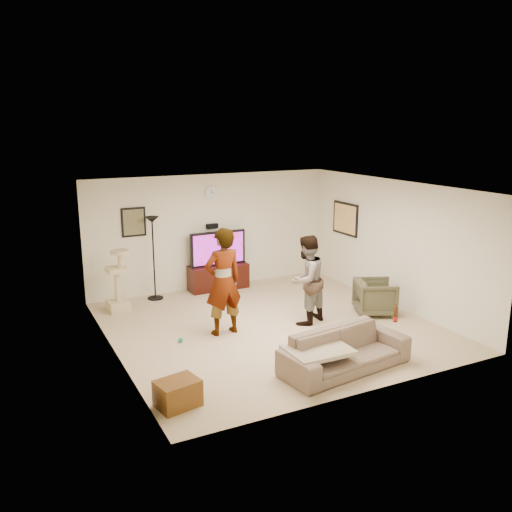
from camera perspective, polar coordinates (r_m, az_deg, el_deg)
name	(u,v)px	position (r m, az deg, el deg)	size (l,w,h in m)	color
floor	(270,327)	(9.85, 1.50, -7.44)	(5.50, 5.50, 0.02)	tan
ceiling	(271,187)	(9.24, 1.60, 7.29)	(5.50, 5.50, 0.02)	silver
wall_back	(211,232)	(11.90, -4.73, 2.58)	(5.50, 0.04, 2.50)	#ECECCA
wall_front	(370,305)	(7.26, 11.90, -5.04)	(5.50, 0.04, 2.50)	#ECECCA
wall_left	(112,279)	(8.56, -14.93, -2.32)	(0.04, 5.50, 2.50)	#ECECCA
wall_right	(394,244)	(11.00, 14.28, 1.27)	(0.04, 5.50, 2.50)	#ECECCA
wall_clock	(211,193)	(11.73, -4.76, 6.63)	(0.26, 0.26, 0.04)	white
wall_speaker	(212,226)	(11.82, -4.63, 3.15)	(0.25, 0.10, 0.10)	black
picture_back	(134,222)	(11.30, -12.75, 3.50)	(0.42, 0.03, 0.52)	brown
picture_right	(345,219)	(12.17, 9.37, 3.90)	(0.03, 0.78, 0.62)	#E2AA66
tv_stand	(218,277)	(11.92, -3.98, -2.21)	(1.31, 0.45, 0.55)	black
console_box	(226,292)	(11.65, -3.13, -3.80)	(0.40, 0.30, 0.07)	silver
tv	(218,248)	(11.76, -4.03, 0.81)	(1.26, 0.08, 0.75)	black
tv_screen	(219,249)	(11.72, -3.95, 0.77)	(1.16, 0.01, 0.66)	#7E10E0
floor_lamp	(154,259)	(11.28, -10.71, -0.27)	(0.32, 0.32, 1.72)	black
cat_tree	(117,281)	(10.77, -14.42, -2.53)	(0.39, 0.39, 1.22)	#CAB486
person_left	(223,282)	(9.24, -3.48, -2.71)	(0.68, 0.45, 1.87)	#B3B3B3
person_right	(306,280)	(9.79, 5.31, -2.52)	(0.79, 0.62, 1.63)	#364B85
sofa	(345,351)	(8.22, 9.35, -9.79)	(2.01, 0.79, 0.59)	brown
throw_blanket	(318,350)	(7.93, 6.55, -9.79)	(0.90, 0.70, 0.06)	#C3B290
beer_bottle	(396,314)	(8.61, 14.48, -5.94)	(0.06, 0.06, 0.25)	#3D1E0C
armchair	(375,297)	(10.59, 12.43, -4.25)	(0.71, 0.73, 0.66)	#403D29
side_table	(178,393)	(7.26, -8.24, -14.10)	(0.53, 0.40, 0.36)	#583412
toy_ball	(181,340)	(9.22, -7.94, -8.75)	(0.08, 0.08, 0.08)	#0E8268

